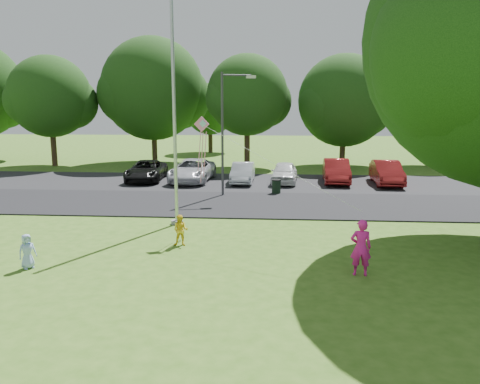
# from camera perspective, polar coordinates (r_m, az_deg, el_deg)

# --- Properties ---
(ground) EXTENTS (120.00, 120.00, 0.00)m
(ground) POSITION_cam_1_polar(r_m,az_deg,el_deg) (14.73, 1.88, -9.10)
(ground) COLOR #3A641A
(ground) RESTS_ON ground
(park_road) EXTENTS (60.00, 6.00, 0.06)m
(park_road) POSITION_cam_1_polar(r_m,az_deg,el_deg) (23.38, 2.77, -1.52)
(park_road) COLOR black
(park_road) RESTS_ON ground
(parking_strip) EXTENTS (42.00, 7.00, 0.06)m
(parking_strip) POSITION_cam_1_polar(r_m,az_deg,el_deg) (29.76, 3.08, 1.15)
(parking_strip) COLOR black
(parking_strip) RESTS_ON ground
(flagpole) EXTENTS (0.50, 0.50, 10.00)m
(flagpole) POSITION_cam_1_polar(r_m,az_deg,el_deg) (19.28, -7.99, 8.18)
(flagpole) COLOR #B7BABF
(flagpole) RESTS_ON ground
(street_lamp) EXTENTS (1.84, 0.59, 6.61)m
(street_lamp) POSITION_cam_1_polar(r_m,az_deg,el_deg) (25.21, -1.57, 8.44)
(street_lamp) COLOR #3F3F44
(street_lamp) RESTS_ON ground
(trash_can) EXTENTS (0.52, 0.52, 0.82)m
(trash_can) POSITION_cam_1_polar(r_m,az_deg,el_deg) (26.15, 4.45, 0.64)
(trash_can) COLOR black
(trash_can) RESTS_ON ground
(tree_row) EXTENTS (64.35, 11.94, 10.88)m
(tree_row) POSITION_cam_1_polar(r_m,az_deg,el_deg) (38.09, 5.87, 11.79)
(tree_row) COLOR #332316
(tree_row) RESTS_ON ground
(horizon_trees) EXTENTS (77.46, 7.20, 7.02)m
(horizon_trees) POSITION_cam_1_polar(r_m,az_deg,el_deg) (47.85, 8.52, 9.83)
(horizon_trees) COLOR #332316
(horizon_trees) RESTS_ON ground
(parked_cars) EXTENTS (17.28, 5.21, 1.46)m
(parked_cars) POSITION_cam_1_polar(r_m,az_deg,el_deg) (29.70, 1.26, 2.54)
(parked_cars) COLOR black
(parked_cars) RESTS_ON ground
(woman) EXTENTS (0.63, 0.43, 1.69)m
(woman) POSITION_cam_1_polar(r_m,az_deg,el_deg) (14.23, 14.51, -6.57)
(woman) COLOR #E91F95
(woman) RESTS_ON ground
(child_yellow) EXTENTS (0.56, 0.44, 1.12)m
(child_yellow) POSITION_cam_1_polar(r_m,az_deg,el_deg) (16.79, -7.24, -4.66)
(child_yellow) COLOR yellow
(child_yellow) RESTS_ON ground
(child_blue) EXTENTS (0.61, 0.63, 1.08)m
(child_blue) POSITION_cam_1_polar(r_m,az_deg,el_deg) (15.84, -24.51, -6.60)
(child_blue) COLOR #A2BDF8
(child_blue) RESTS_ON ground
(kite) EXTENTS (5.59, 4.42, 2.61)m
(kite) POSITION_cam_1_polar(r_m,az_deg,el_deg) (17.64, -4.26, 6.66)
(kite) COLOR pink
(kite) RESTS_ON ground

